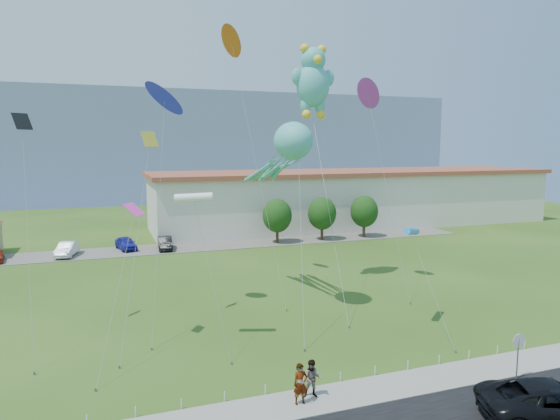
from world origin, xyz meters
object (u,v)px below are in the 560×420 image
object	(u,v)px
pedestrian_left	(300,384)
parked_car_blue	(126,243)
suv	(554,403)
teddy_bear_kite	(313,80)
stop_sign	(518,345)
pedestrian_right	(312,379)
octopus_kite	(286,153)
parked_car_silver	(67,249)
warehouse	(355,197)
parked_car_black	(165,243)

from	to	relation	value
pedestrian_left	parked_car_blue	world-z (taller)	pedestrian_left
suv	teddy_bear_kite	world-z (taller)	teddy_bear_kite
pedestrian_left	stop_sign	bearing A→B (deg)	-6.84
stop_sign	pedestrian_left	xyz separation A→B (m)	(-11.31, 1.38, -0.82)
stop_sign	pedestrian_right	distance (m)	10.72
stop_sign	parked_car_blue	size ratio (longest dim) A/B	0.58
pedestrian_right	octopus_kite	bearing A→B (deg)	95.52
pedestrian_left	parked_car_silver	size ratio (longest dim) A/B	0.42
warehouse	parked_car_blue	world-z (taller)	warehouse
warehouse	parked_car_blue	distance (m)	34.79
warehouse	pedestrian_right	xyz separation A→B (m)	(-27.04, -46.44, -3.12)
warehouse	pedestrian_left	distance (m)	54.55
pedestrian_left	teddy_bear_kite	size ratio (longest dim) A/B	0.09
stop_sign	teddy_bear_kite	xyz separation A→B (m)	(-2.73, 20.07, 15.38)
stop_sign	pedestrian_left	distance (m)	11.42
pedestrian_left	teddy_bear_kite	world-z (taller)	teddy_bear_kite
suv	teddy_bear_kite	xyz separation A→B (m)	(-1.12, 23.69, 16.33)
warehouse	parked_car_silver	xyz separation A→B (m)	(-39.85, -9.41, -3.31)
parked_car_silver	octopus_kite	distance (m)	30.58
pedestrian_right	parked_car_black	world-z (taller)	pedestrian_right
stop_sign	pedestrian_left	size ratio (longest dim) A/B	1.31
pedestrian_left	pedestrian_right	size ratio (longest dim) A/B	1.06
warehouse	stop_sign	world-z (taller)	warehouse
warehouse	teddy_bear_kite	distance (m)	36.52
suv	parked_car_black	size ratio (longest dim) A/B	1.42
parked_car_silver	pedestrian_right	bearing A→B (deg)	-58.74
parked_car_black	stop_sign	bearing A→B (deg)	-67.86
stop_sign	parked_car_blue	world-z (taller)	stop_sign
suv	octopus_kite	distance (m)	22.19
pedestrian_right	parked_car_blue	world-z (taller)	pedestrian_right
warehouse	pedestrian_left	bearing A→B (deg)	-120.70
parked_car_black	octopus_kite	bearing A→B (deg)	-71.94
stop_sign	suv	xyz separation A→B (m)	(-1.61, -3.63, -0.94)
warehouse	pedestrian_left	world-z (taller)	warehouse
suv	pedestrian_right	world-z (taller)	pedestrian_right
stop_sign	parked_car_blue	distance (m)	43.70
parked_car_silver	parked_car_black	bearing A→B (deg)	12.42
parked_car_black	octopus_kite	distance (m)	26.54
parked_car_blue	teddy_bear_kite	xyz separation A→B (m)	(14.46, -20.10, 16.46)
suv	parked_car_black	world-z (taller)	suv
warehouse	parked_car_blue	bearing A→B (deg)	-166.58
suv	parked_car_black	distance (m)	43.95
suv	pedestrian_left	size ratio (longest dim) A/B	3.26
stop_sign	octopus_kite	world-z (taller)	octopus_kite
pedestrian_right	parked_car_black	size ratio (longest dim) A/B	0.41
warehouse	suv	bearing A→B (deg)	-109.25
warehouse	stop_sign	bearing A→B (deg)	-108.90
parked_car_silver	teddy_bear_kite	xyz separation A→B (m)	(20.62, -18.72, 16.43)
suv	teddy_bear_kite	size ratio (longest dim) A/B	0.31
octopus_kite	parked_car_silver	bearing A→B (deg)	124.90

